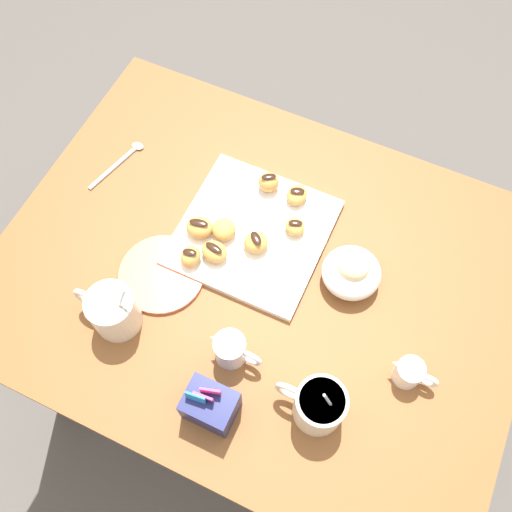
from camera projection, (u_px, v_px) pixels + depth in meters
The scene contains 26 objects.
ground_plane at pixel (259, 368), 1.82m from camera, with size 8.00×8.00×0.00m, color #514C47.
dining_table at pixel (260, 297), 1.27m from camera, with size 1.07×0.82×0.73m.
pastry_plate_square at pixel (253, 233), 1.19m from camera, with size 0.30×0.30×0.02m, color white.
coffee_mug_cream_left at pixel (318, 405), 0.99m from camera, with size 0.13×0.09×0.15m.
coffee_mug_cream_right at pixel (112, 310), 1.07m from camera, with size 0.13×0.09×0.15m.
cream_pitcher_white at pixel (231, 349), 1.05m from camera, with size 0.10×0.06×0.07m.
sugar_caddy at pixel (210, 405), 1.00m from camera, with size 0.09×0.07×0.11m.
ice_cream_bowl at pixel (352, 272), 1.12m from camera, with size 0.12×0.12×0.09m.
chocolate_sauce_pitcher at pixel (410, 372), 1.04m from camera, with size 0.09×0.05×0.06m.
saucer_coral_left at pixel (162, 274), 1.15m from camera, with size 0.17×0.17×0.01m, color #E5704C.
loose_spoon_near_saucer at pixel (123, 159), 1.28m from camera, with size 0.06×0.16×0.01m.
beignet_0 at pixel (297, 195), 1.21m from camera, with size 0.04×0.05×0.03m, color #D19347.
chocolate_drizzle_0 at pixel (298, 191), 1.19m from camera, with size 0.03×0.02×0.01m, color black.
beignet_1 at pixel (269, 182), 1.21m from camera, with size 0.04×0.04×0.04m, color #D19347.
chocolate_drizzle_1 at pixel (269, 177), 1.20m from camera, with size 0.03×0.02×0.01m, color black.
beignet_2 at pixel (295, 227), 1.17m from camera, with size 0.04×0.04×0.03m, color #D19347.
chocolate_drizzle_2 at pixel (295, 223), 1.16m from camera, with size 0.03×0.02×0.01m, color black.
beignet_3 at pixel (214, 252), 1.14m from camera, with size 0.05×0.05×0.03m, color #D19347.
chocolate_drizzle_3 at pixel (214, 248), 1.13m from camera, with size 0.04×0.02×0.01m, color black.
beignet_4 at pixel (256, 242), 1.15m from camera, with size 0.05×0.05×0.03m, color #D19347.
chocolate_drizzle_4 at pixel (256, 238), 1.14m from camera, with size 0.03×0.02×0.01m, color black.
beignet_5 at pixel (224, 229), 1.17m from camera, with size 0.05×0.05×0.04m, color #D19347.
beignet_6 at pixel (200, 227), 1.17m from camera, with size 0.06×0.05×0.04m, color #D19347.
chocolate_drizzle_6 at pixel (199, 223), 1.15m from camera, with size 0.04×0.02×0.01m, color black.
beignet_7 at pixel (191, 256), 1.14m from camera, with size 0.04×0.05×0.03m, color #D19347.
chocolate_drizzle_7 at pixel (190, 252), 1.12m from camera, with size 0.03×0.02×0.01m, color black.
Camera 1 is at (-0.19, 0.44, 1.79)m, focal length 39.82 mm.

